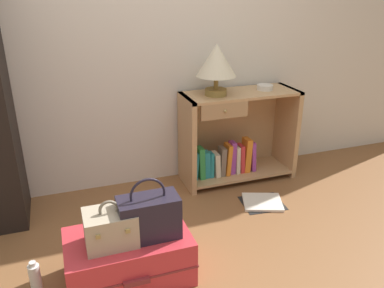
% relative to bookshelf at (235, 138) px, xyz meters
% --- Properties ---
extents(back_wall, '(6.40, 0.10, 2.60)m').
position_rel_bookshelf_xyz_m(back_wall, '(-0.74, 0.25, 0.94)').
color(back_wall, silver).
rests_on(back_wall, ground_plane).
extents(bookshelf, '(0.96, 0.38, 0.76)m').
position_rel_bookshelf_xyz_m(bookshelf, '(0.00, 0.00, 0.00)').
color(bookshelf, tan).
rests_on(bookshelf, ground_plane).
extents(table_lamp, '(0.31, 0.31, 0.39)m').
position_rel_bookshelf_xyz_m(table_lamp, '(-0.20, -0.03, 0.66)').
color(table_lamp, olive).
rests_on(table_lamp, bookshelf).
extents(bowl, '(0.13, 0.13, 0.04)m').
position_rel_bookshelf_xyz_m(bowl, '(0.25, -0.01, 0.42)').
color(bowl, silver).
rests_on(bowl, bookshelf).
extents(suitcase_large, '(0.69, 0.44, 0.28)m').
position_rel_bookshelf_xyz_m(suitcase_large, '(-1.10, -0.95, -0.22)').
color(suitcase_large, '#D1333D').
rests_on(suitcase_large, ground_plane).
extents(train_case, '(0.27, 0.22, 0.26)m').
position_rel_bookshelf_xyz_m(train_case, '(-1.19, -0.99, 0.01)').
color(train_case, '#B7A88E').
rests_on(train_case, suitcase_large).
extents(handbag, '(0.33, 0.17, 0.36)m').
position_rel_bookshelf_xyz_m(handbag, '(-0.98, -0.99, 0.04)').
color(handbag, '#231E2D').
rests_on(handbag, suitcase_large).
extents(bottle, '(0.06, 0.06, 0.19)m').
position_rel_bookshelf_xyz_m(bottle, '(-1.60, -0.90, -0.27)').
color(bottle, white).
rests_on(bottle, ground_plane).
extents(open_book_on_floor, '(0.36, 0.34, 0.02)m').
position_rel_bookshelf_xyz_m(open_book_on_floor, '(0.02, -0.49, -0.35)').
color(open_book_on_floor, white).
rests_on(open_book_on_floor, ground_plane).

